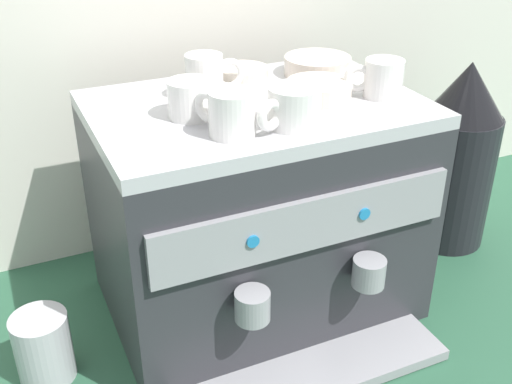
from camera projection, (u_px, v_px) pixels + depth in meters
The scene contains 12 objects.
ground_plane at pixel (256, 298), 1.27m from camera, with size 4.00×4.00×0.00m, color #28563D.
espresso_machine at pixel (257, 211), 1.16m from camera, with size 0.56×0.49×0.42m.
ceramic_cup_0 at pixel (292, 107), 0.96m from camera, with size 0.12×0.08×0.06m.
ceramic_cup_1 at pixel (207, 77), 1.07m from camera, with size 0.10×0.06×0.08m.
ceramic_cup_2 at pixel (230, 113), 0.93m from camera, with size 0.08×0.10×0.07m.
ceramic_cup_3 at pixel (381, 78), 1.08m from camera, with size 0.10×0.07×0.07m.
ceramic_cup_4 at pixel (190, 98), 1.00m from camera, with size 0.07×0.11×0.06m.
ceramic_bowl_0 at pixel (319, 90), 1.08m from camera, with size 0.11×0.11×0.03m.
ceramic_bowl_1 at pixel (243, 77), 1.14m from camera, with size 0.09×0.09×0.03m.
ceramic_bowl_2 at pixel (317, 66), 1.19m from camera, with size 0.13×0.13×0.03m.
coffee_grinder at pixel (457, 157), 1.37m from camera, with size 0.17×0.17×0.42m.
milk_pitcher at pixel (43, 347), 1.05m from camera, with size 0.09×0.09×0.12m, color #B7B7BC.
Camera 1 is at (-0.42, -0.92, 0.79)m, focal length 44.01 mm.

